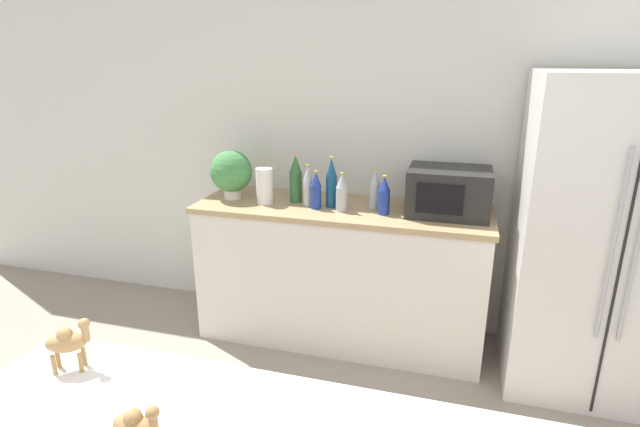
{
  "coord_description": "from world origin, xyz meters",
  "views": [
    {
      "loc": [
        0.18,
        -0.55,
        1.87
      ],
      "look_at": [
        -0.36,
        1.35,
        1.22
      ],
      "focal_mm": 28.0,
      "sensor_mm": 36.0,
      "label": 1
    }
  ],
  "objects_px": {
    "paper_towel_roll": "(265,186)",
    "camel_figurine": "(136,426)",
    "potted_plant": "(231,172)",
    "back_bottle_3": "(384,196)",
    "camel_figurine_second": "(68,341)",
    "back_bottle_0": "(308,186)",
    "refrigerator": "(602,239)",
    "back_bottle_4": "(331,183)",
    "microwave": "(449,192)",
    "back_bottle_5": "(296,179)",
    "back_bottle_2": "(316,191)",
    "back_bottle_6": "(342,193)",
    "back_bottle_1": "(375,189)"
  },
  "relations": [
    {
      "from": "refrigerator",
      "to": "paper_towel_roll",
      "type": "distance_m",
      "value": 1.99
    },
    {
      "from": "refrigerator",
      "to": "microwave",
      "type": "distance_m",
      "value": 0.86
    },
    {
      "from": "microwave",
      "to": "back_bottle_1",
      "type": "relative_size",
      "value": 1.91
    },
    {
      "from": "back_bottle_2",
      "to": "camel_figurine",
      "type": "bearing_deg",
      "value": -84.61
    },
    {
      "from": "back_bottle_0",
      "to": "back_bottle_3",
      "type": "xyz_separation_m",
      "value": [
        0.49,
        -0.04,
        -0.01
      ]
    },
    {
      "from": "back_bottle_5",
      "to": "back_bottle_0",
      "type": "bearing_deg",
      "value": -31.59
    },
    {
      "from": "potted_plant",
      "to": "back_bottle_6",
      "type": "distance_m",
      "value": 0.77
    },
    {
      "from": "camel_figurine",
      "to": "back_bottle_3",
      "type": "bearing_deg",
      "value": 83.87
    },
    {
      "from": "back_bottle_2",
      "to": "back_bottle_5",
      "type": "relative_size",
      "value": 0.76
    },
    {
      "from": "refrigerator",
      "to": "back_bottle_6",
      "type": "bearing_deg",
      "value": -179.3
    },
    {
      "from": "refrigerator",
      "to": "back_bottle_5",
      "type": "height_order",
      "value": "refrigerator"
    },
    {
      "from": "potted_plant",
      "to": "paper_towel_roll",
      "type": "distance_m",
      "value": 0.27
    },
    {
      "from": "back_bottle_3",
      "to": "back_bottle_6",
      "type": "distance_m",
      "value": 0.26
    },
    {
      "from": "potted_plant",
      "to": "back_bottle_3",
      "type": "distance_m",
      "value": 1.03
    },
    {
      "from": "potted_plant",
      "to": "back_bottle_3",
      "type": "relative_size",
      "value": 1.35
    },
    {
      "from": "paper_towel_roll",
      "to": "back_bottle_4",
      "type": "height_order",
      "value": "back_bottle_4"
    },
    {
      "from": "potted_plant",
      "to": "camel_figurine_second",
      "type": "bearing_deg",
      "value": -78.1
    },
    {
      "from": "microwave",
      "to": "back_bottle_0",
      "type": "height_order",
      "value": "microwave"
    },
    {
      "from": "back_bottle_2",
      "to": "potted_plant",
      "type": "bearing_deg",
      "value": 173.57
    },
    {
      "from": "paper_towel_roll",
      "to": "back_bottle_4",
      "type": "distance_m",
      "value": 0.44
    },
    {
      "from": "potted_plant",
      "to": "back_bottle_3",
      "type": "xyz_separation_m",
      "value": [
        1.03,
        -0.07,
        -0.06
      ]
    },
    {
      "from": "potted_plant",
      "to": "microwave",
      "type": "bearing_deg",
      "value": 1.6
    },
    {
      "from": "refrigerator",
      "to": "back_bottle_3",
      "type": "distance_m",
      "value": 1.22
    },
    {
      "from": "camel_figurine",
      "to": "back_bottle_1",
      "type": "bearing_deg",
      "value": 86.16
    },
    {
      "from": "paper_towel_roll",
      "to": "back_bottle_4",
      "type": "relative_size",
      "value": 0.71
    },
    {
      "from": "back_bottle_1",
      "to": "back_bottle_6",
      "type": "height_order",
      "value": "back_bottle_1"
    },
    {
      "from": "camel_figurine",
      "to": "camel_figurine_second",
      "type": "bearing_deg",
      "value": 148.65
    },
    {
      "from": "microwave",
      "to": "back_bottle_6",
      "type": "bearing_deg",
      "value": -169.95
    },
    {
      "from": "back_bottle_1",
      "to": "camel_figurine",
      "type": "relative_size",
      "value": 1.58
    },
    {
      "from": "microwave",
      "to": "back_bottle_0",
      "type": "bearing_deg",
      "value": -175.69
    },
    {
      "from": "microwave",
      "to": "back_bottle_6",
      "type": "xyz_separation_m",
      "value": [
        -0.63,
        -0.11,
        -0.03
      ]
    },
    {
      "from": "back_bottle_3",
      "to": "camel_figurine",
      "type": "distance_m",
      "value": 2.12
    },
    {
      "from": "back_bottle_5",
      "to": "camel_figurine_second",
      "type": "bearing_deg",
      "value": -90.84
    },
    {
      "from": "potted_plant",
      "to": "back_bottle_0",
      "type": "xyz_separation_m",
      "value": [
        0.54,
        -0.03,
        -0.05
      ]
    },
    {
      "from": "paper_towel_roll",
      "to": "camel_figurine",
      "type": "distance_m",
      "value": 2.2
    },
    {
      "from": "back_bottle_1",
      "to": "back_bottle_5",
      "type": "distance_m",
      "value": 0.51
    },
    {
      "from": "refrigerator",
      "to": "back_bottle_5",
      "type": "xyz_separation_m",
      "value": [
        -1.8,
        0.09,
        0.19
      ]
    },
    {
      "from": "paper_towel_roll",
      "to": "back_bottle_6",
      "type": "xyz_separation_m",
      "value": [
        0.51,
        -0.02,
        -0.0
      ]
    },
    {
      "from": "microwave",
      "to": "camel_figurine_second",
      "type": "distance_m",
      "value": 2.21
    },
    {
      "from": "back_bottle_6",
      "to": "back_bottle_5",
      "type": "bearing_deg",
      "value": 161.9
    },
    {
      "from": "paper_towel_roll",
      "to": "camel_figurine",
      "type": "bearing_deg",
      "value": -75.54
    },
    {
      "from": "back_bottle_3",
      "to": "back_bottle_5",
      "type": "bearing_deg",
      "value": 170.11
    },
    {
      "from": "paper_towel_roll",
      "to": "potted_plant",
      "type": "bearing_deg",
      "value": 169.05
    },
    {
      "from": "camel_figurine",
      "to": "potted_plant",
      "type": "bearing_deg",
      "value": 110.23
    },
    {
      "from": "back_bottle_1",
      "to": "camel_figurine_second",
      "type": "relative_size",
      "value": 1.55
    },
    {
      "from": "back_bottle_2",
      "to": "back_bottle_4",
      "type": "distance_m",
      "value": 0.11
    },
    {
      "from": "refrigerator",
      "to": "back_bottle_1",
      "type": "bearing_deg",
      "value": 175.63
    },
    {
      "from": "refrigerator",
      "to": "back_bottle_3",
      "type": "xyz_separation_m",
      "value": [
        -1.21,
        -0.01,
        0.16
      ]
    },
    {
      "from": "refrigerator",
      "to": "camel_figurine",
      "type": "bearing_deg",
      "value": -124.03
    },
    {
      "from": "refrigerator",
      "to": "back_bottle_1",
      "type": "height_order",
      "value": "refrigerator"
    }
  ]
}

